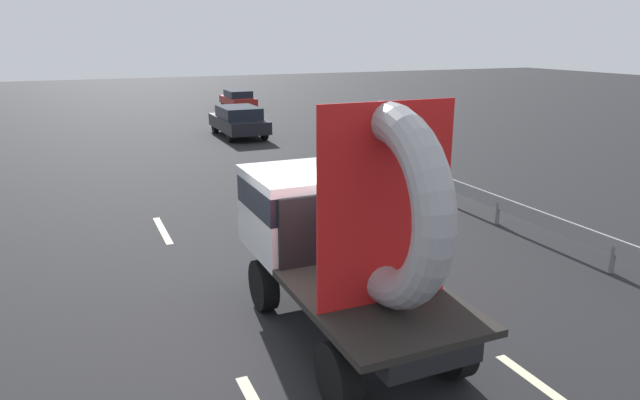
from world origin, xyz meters
name	(u,v)px	position (x,y,z in m)	size (l,w,h in m)	color
ground_plane	(320,330)	(0.00, 0.00, 0.00)	(120.00, 120.00, 0.00)	black
flatbed_truck	(337,225)	(0.29, 0.02, 1.70)	(2.02, 4.74, 3.72)	black
distant_sedan	(239,120)	(3.88, 18.14, 0.74)	(1.81, 4.22, 1.38)	black
guardrail	(457,188)	(6.14, 4.76, 0.53)	(0.10, 13.27, 0.71)	gray
lane_dash_left_far	(163,230)	(-1.50, 5.93, 0.00)	(2.11, 0.16, 0.01)	beige
lane_dash_right_near	(554,395)	(2.09, -2.78, 0.00)	(2.06, 0.16, 0.01)	beige
lane_dash_right_far	(313,220)	(2.09, 5.20, 0.00)	(2.62, 0.16, 0.01)	beige
oncoming_car	(238,99)	(6.74, 28.34, 0.63)	(1.54, 3.60, 1.17)	black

